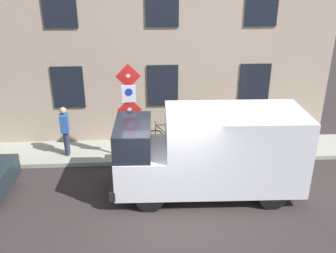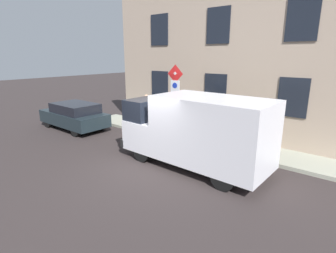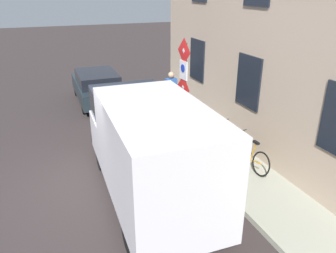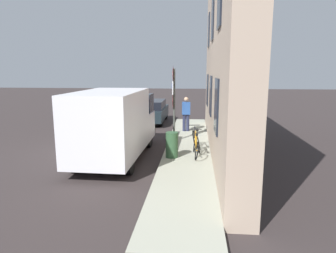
{
  "view_description": "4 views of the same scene",
  "coord_description": "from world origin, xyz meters",
  "views": [
    {
      "loc": [
        -8.15,
        0.57,
        6.0
      ],
      "look_at": [
        2.56,
        -0.08,
        1.44
      ],
      "focal_mm": 39.22,
      "sensor_mm": 36.0,
      "label": 1
    },
    {
      "loc": [
        -6.34,
        -5.88,
        3.79
      ],
      "look_at": [
        1.96,
        0.79,
        0.91
      ],
      "focal_mm": 28.29,
      "sensor_mm": 36.0,
      "label": 2
    },
    {
      "loc": [
        -1.11,
        -7.72,
        4.72
      ],
      "look_at": [
        1.96,
        0.06,
        1.19
      ],
      "focal_mm": 35.25,
      "sensor_mm": 36.0,
      "label": 3
    },
    {
      "loc": [
        3.84,
        -11.59,
        3.21
      ],
      "look_at": [
        2.76,
        0.17,
        0.96
      ],
      "focal_mm": 32.1,
      "sensor_mm": 36.0,
      "label": 4
    }
  ],
  "objects": [
    {
      "name": "sidewalk_slab",
      "position": [
        3.57,
        0.0,
        0.07
      ],
      "size": [
        1.75,
        14.09,
        0.14
      ],
      "primitive_type": "cube",
      "color": "#9C9F8C",
      "rests_on": "ground_plane"
    },
    {
      "name": "delivery_van",
      "position": [
        0.99,
        -1.23,
        1.33
      ],
      "size": [
        2.14,
        5.38,
        2.5
      ],
      "rotation": [
        0.0,
        0.0,
        1.54
      ],
      "color": "white",
      "rests_on": "ground_plane"
    },
    {
      "name": "building_facade",
      "position": [
        4.79,
        0.0,
        3.48
      ],
      "size": [
        0.75,
        12.09,
        6.96
      ],
      "color": "tan",
      "rests_on": "ground_plane"
    },
    {
      "name": "sign_post_stacked",
      "position": [
        2.89,
        1.14,
        2.17
      ],
      "size": [
        0.16,
        0.56,
        3.14
      ],
      "color": "#474C47",
      "rests_on": "sidewalk_slab"
    },
    {
      "name": "bicycle_orange",
      "position": [
        3.89,
        -1.06,
        0.51
      ],
      "size": [
        0.46,
        1.72,
        0.89
      ],
      "rotation": [
        0.0,
        0.0,
        1.63
      ],
      "color": "black",
      "rests_on": "sidewalk_slab"
    },
    {
      "name": "parked_hatchback",
      "position": [
        1.14,
        6.45,
        0.73
      ],
      "size": [
        1.79,
        4.02,
        1.38
      ],
      "rotation": [
        0.0,
        0.0,
        1.56
      ],
      "color": "#1C272D",
      "rests_on": "ground_plane"
    },
    {
      "name": "pedestrian",
      "position": [
        3.38,
        3.36,
        1.07
      ],
      "size": [
        0.42,
        0.29,
        1.72
      ],
      "rotation": [
        0.0,
        0.0,
        4.8
      ],
      "color": "#262B47",
      "rests_on": "sidewalk_slab"
    },
    {
      "name": "ground_plane",
      "position": [
        0.0,
        0.0,
        0.0
      ],
      "size": [
        80.0,
        80.0,
        0.0
      ],
      "primitive_type": "plane",
      "color": "#312A29"
    },
    {
      "name": "litter_bin",
      "position": [
        3.04,
        -1.32,
        0.59
      ],
      "size": [
        0.44,
        0.44,
        0.9
      ],
      "primitive_type": "cylinder",
      "color": "#2D5133",
      "rests_on": "sidewalk_slab"
    },
    {
      "name": "bicycle_black",
      "position": [
        3.89,
        -0.18,
        0.51
      ],
      "size": [
        0.48,
        1.71,
        0.89
      ],
      "rotation": [
        0.0,
        0.0,
        1.71
      ],
      "color": "black",
      "rests_on": "sidewalk_slab"
    }
  ]
}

